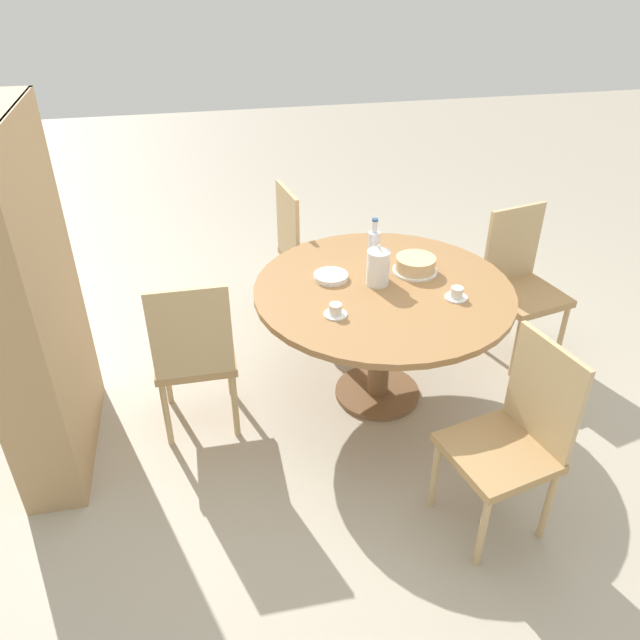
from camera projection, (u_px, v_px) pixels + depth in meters
The scene contains 13 objects.
ground_plane at pixel (377, 394), 3.75m from camera, with size 14.00×14.00×0.00m, color #B2A893.
dining_table at pixel (382, 306), 3.42m from camera, with size 1.41×1.41×0.74m.
chair_a at pixel (306, 250), 4.28m from camera, with size 0.48×0.48×0.95m.
chair_b at pixel (194, 353), 3.25m from camera, with size 0.42×0.42×0.95m.
chair_c at pixel (512, 437), 2.72m from camera, with size 0.50×0.50×0.95m.
chair_d at pixel (521, 282), 3.90m from camera, with size 0.50×0.50×0.95m.
bookshelf at pixel (37, 312), 2.94m from camera, with size 0.94×0.28×1.77m.
coffee_pot at pixel (378, 266), 3.33m from camera, with size 0.12×0.12×0.23m.
water_bottle at pixel (374, 251), 3.43m from camera, with size 0.07×0.07×0.32m.
cake_main at pixel (415, 265), 3.48m from camera, with size 0.25×0.25×0.09m.
cup_a at pixel (456, 294), 3.25m from camera, with size 0.12×0.12×0.06m.
cup_b at pixel (335, 311), 3.10m from camera, with size 0.12×0.12×0.06m.
plate_stack at pixel (331, 277), 3.43m from camera, with size 0.19×0.19×0.03m.
Camera 1 is at (-2.80, 0.93, 2.39)m, focal length 35.00 mm.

